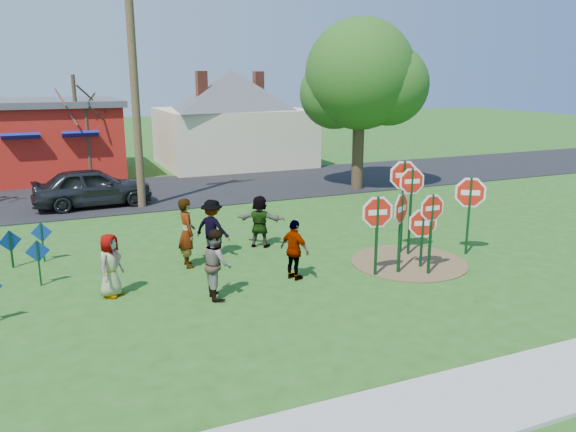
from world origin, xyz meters
The scene contains 27 objects.
ground centered at (0.00, 0.00, 0.00)m, with size 120.00×120.00×0.00m, color #214E16.
sidewalk centered at (0.00, -7.20, 0.04)m, with size 22.00×1.80×0.08m, color #9E9E99.
road centered at (0.00, 11.50, 0.02)m, with size 120.00×7.50×0.04m, color black.
dirt_patch centered at (4.50, -1.00, 0.01)m, with size 3.20×3.20×0.03m, color brown.
red_building centered at (-5.50, 17.99, 1.97)m, with size 9.40×7.69×3.90m.
cream_house centered at (5.50, 18.00, 2.92)m, with size 9.40×9.40×6.50m.
stop_sign_a centered at (3.08, -1.52, 1.54)m, with size 1.10×0.24×2.26m.
stop_sign_b centered at (4.81, -0.14, 2.08)m, with size 1.10×0.33×2.88m.
stop_sign_c centered at (4.41, -2.00, 1.58)m, with size 0.96×0.06×2.28m.
stop_sign_d centered at (4.90, -0.40, 1.95)m, with size 1.01×0.20×2.69m.
stop_sign_e centered at (4.56, -1.46, 1.15)m, with size 1.02×0.35×1.78m.
stop_sign_f centered at (6.50, -0.99, 1.69)m, with size 1.01×0.67×2.43m.
stop_sign_g centered at (3.75, -1.59, 1.57)m, with size 0.95×0.63×2.31m.
blue_diamond_b centered at (-4.93, 1.15, 0.73)m, with size 0.57×0.06×1.18m.
blue_diamond_c centered at (-5.63, 2.89, 0.64)m, with size 0.56×0.25×1.06m.
blue_diamond_d centered at (-4.84, 3.12, 0.70)m, with size 0.56×0.11×1.13m.
person_a centered at (-3.37, -0.25, 0.76)m, with size 0.74×0.48×1.52m, color #3B3F94.
person_b centered at (-1.22, 1.14, 0.95)m, with size 0.69×0.45×1.90m, color #206D58.
person_c centered at (-1.09, -1.29, 0.83)m, with size 0.80×0.63×1.65m, color brown.
person_d centered at (-0.36, 1.70, 0.84)m, with size 1.08×0.62×1.67m, color #37383D.
person_e centered at (1.05, -0.93, 0.78)m, with size 0.92×0.38×1.56m, color #553061.
person_f centered at (1.22, 2.06, 0.80)m, with size 1.48×0.47×1.59m, color #1B4E33.
suv centered at (-2.97, 9.61, 0.81)m, with size 1.81×4.50×1.53m, color #2B2B30.
utility_pole centered at (-1.23, 8.81, 5.22)m, with size 2.43×0.31×9.93m.
leafy_tree centered at (8.55, 8.66, 4.86)m, with size 5.31×4.84×7.55m.
bare_tree_east centered at (-2.68, 14.55, 2.51)m, with size 1.80×1.80×3.89m.
bare_tree_extra centered at (-3.09, 14.66, 3.31)m, with size 1.80×1.80×5.11m.
Camera 1 is at (-4.45, -13.32, 5.08)m, focal length 35.00 mm.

